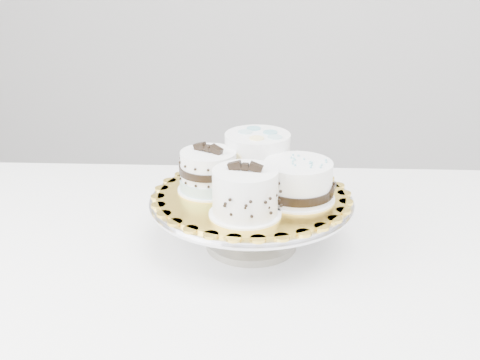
% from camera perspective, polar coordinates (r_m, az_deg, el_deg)
% --- Properties ---
extents(table, '(1.33, 0.98, 0.75)m').
position_cam_1_polar(table, '(1.01, 1.74, -11.11)').
color(table, white).
rests_on(table, floor).
extents(cake_stand, '(0.33, 0.33, 0.09)m').
position_cam_1_polar(cake_stand, '(0.99, 1.08, -3.07)').
color(cake_stand, gray).
rests_on(cake_stand, table).
extents(cake_board, '(0.31, 0.31, 0.00)m').
position_cam_1_polar(cake_board, '(0.97, 1.09, -1.46)').
color(cake_board, gold).
rests_on(cake_board, cake_stand).
extents(cake_swirl, '(0.11, 0.11, 0.09)m').
position_cam_1_polar(cake_swirl, '(0.89, 0.49, -1.32)').
color(cake_swirl, white).
rests_on(cake_swirl, cake_board).
extents(cake_banded, '(0.12, 0.12, 0.08)m').
position_cam_1_polar(cake_banded, '(0.98, -3.00, 0.72)').
color(cake_banded, white).
rests_on(cake_banded, cake_board).
extents(cake_dots, '(0.13, 0.13, 0.08)m').
position_cam_1_polar(cake_dots, '(1.02, 1.65, 2.27)').
color(cake_dots, white).
rests_on(cake_dots, cake_board).
extents(cake_ribbon, '(0.13, 0.12, 0.07)m').
position_cam_1_polar(cake_ribbon, '(0.95, 5.56, -0.19)').
color(cake_ribbon, white).
rests_on(cake_ribbon, cake_board).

